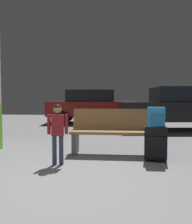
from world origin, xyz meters
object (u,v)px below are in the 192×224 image
at_px(child, 58,128).
at_px(backpack_bright, 156,117).
at_px(parked_car_far, 92,106).
at_px(bench, 112,132).
at_px(suitcase, 156,143).
at_px(parked_car_near, 180,107).

bearing_deg(child, backpack_bright, 12.97).
bearing_deg(backpack_bright, parked_car_far, 106.09).
distance_m(child, parked_car_far, 6.85).
bearing_deg(child, bench, 45.49).
bearing_deg(suitcase, parked_car_far, 106.08).
relative_size(backpack_bright, parked_car_near, 0.08).
bearing_deg(parked_car_near, parked_car_far, 148.26).
xyz_separation_m(bench, child, (-0.86, -0.87, 0.17)).
height_order(bench, suitcase, bench).
distance_m(bench, parked_car_far, 6.08).
bearing_deg(parked_car_far, parked_car_near, -31.74).
distance_m(suitcase, backpack_bright, 0.45).
xyz_separation_m(bench, backpack_bright, (0.78, -0.50, 0.33)).
relative_size(backpack_bright, parked_car_far, 0.08).
distance_m(backpack_bright, parked_car_near, 4.63).
relative_size(bench, parked_car_near, 0.38).
bearing_deg(suitcase, backpack_bright, -25.24).
bearing_deg(parked_car_far, bench, -79.65).
relative_size(bench, parked_car_far, 0.38).
xyz_separation_m(backpack_bright, parked_car_near, (1.52, 4.37, 0.03)).
bearing_deg(parked_car_far, backpack_bright, -73.91).
distance_m(suitcase, parked_car_far, 6.75).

